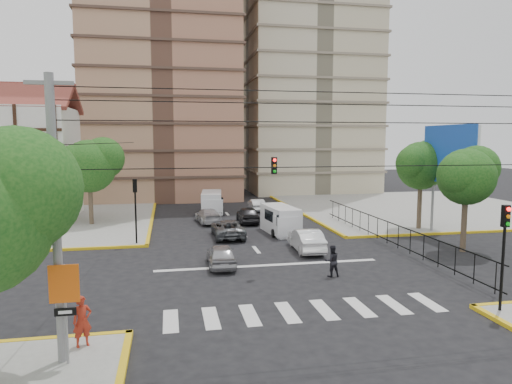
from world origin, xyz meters
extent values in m
plane|color=black|center=(0.00, 0.00, 0.00)|extent=(160.00, 160.00, 0.00)
cube|color=gray|center=(-20.00, 20.00, 0.07)|extent=(26.00, 26.00, 0.15)
cube|color=gray|center=(20.00, 20.00, 0.07)|extent=(26.00, 26.00, 0.15)
cube|color=silver|center=(0.00, -6.00, 0.01)|extent=(12.00, 2.40, 0.01)
cube|color=silver|center=(0.00, 1.20, 0.01)|extent=(13.00, 0.40, 0.01)
cube|color=#A46A52|center=(-6.00, 36.00, 24.00)|extent=(18.00, 16.00, 48.00)
cube|color=#C5B995|center=(14.00, 40.00, 24.00)|extent=(17.00, 16.00, 48.00)
cube|color=silver|center=(-19.00, 20.00, 5.00)|extent=(10.00, 8.00, 10.00)
cube|color=maroon|center=(-19.00, 18.10, 10.90)|extent=(10.80, 4.25, 2.65)
cube|color=maroon|center=(-19.00, 21.90, 10.90)|extent=(10.80, 4.25, 2.65)
cylinder|color=slate|center=(14.50, 4.00, 2.15)|extent=(0.20, 0.20, 4.00)
cylinder|color=slate|center=(14.50, 8.00, 2.15)|extent=(0.20, 0.20, 4.00)
cube|color=silver|center=(14.50, 6.00, 6.15)|extent=(0.25, 6.00, 4.00)
cube|color=blue|center=(14.30, 6.00, 6.15)|extent=(0.08, 6.20, 4.20)
sphere|color=#144714|center=(-9.85, -9.70, 5.73)|extent=(3.68, 3.68, 3.68)
cylinder|color=#473828|center=(13.00, 2.00, 2.10)|extent=(0.36, 0.36, 4.20)
sphere|color=#144714|center=(13.00, 2.00, 4.84)|extent=(3.60, 3.60, 3.60)
sphere|color=#144714|center=(13.90, 2.30, 5.38)|extent=(2.88, 2.88, 2.88)
sphere|color=#144714|center=(12.28, 1.70, 5.03)|extent=(2.70, 2.70, 2.70)
cylinder|color=#473828|center=(14.00, 9.00, 2.24)|extent=(0.36, 0.36, 4.48)
sphere|color=#144714|center=(14.00, 9.00, 5.16)|extent=(3.80, 3.80, 3.80)
sphere|color=#144714|center=(14.95, 9.30, 5.73)|extent=(3.04, 3.04, 3.04)
sphere|color=#144714|center=(13.24, 8.70, 5.35)|extent=(2.85, 2.85, 2.85)
cylinder|color=#473828|center=(-12.00, 16.00, 2.10)|extent=(0.36, 0.36, 4.20)
sphere|color=#144714|center=(-12.00, 16.00, 5.00)|extent=(4.40, 4.40, 4.40)
sphere|color=#144714|center=(-10.90, 16.30, 5.67)|extent=(3.52, 3.52, 3.52)
sphere|color=#144714|center=(-12.88, 15.70, 5.22)|extent=(3.30, 3.30, 3.30)
cylinder|color=black|center=(7.80, -7.80, 1.90)|extent=(0.12, 0.12, 3.50)
cube|color=black|center=(7.80, -7.80, 4.10)|extent=(0.28, 0.22, 0.90)
sphere|color=#FF0C0C|center=(7.80, -7.80, 4.40)|extent=(0.17, 0.17, 0.17)
cylinder|color=black|center=(-7.80, 7.80, 1.90)|extent=(0.12, 0.12, 3.50)
cube|color=black|center=(-7.80, 7.80, 4.10)|extent=(0.28, 0.22, 0.90)
sphere|color=#FF0C0C|center=(-7.80, 7.80, 4.40)|extent=(0.17, 0.17, 0.17)
cube|color=black|center=(0.00, 0.00, 5.80)|extent=(0.28, 0.22, 0.90)
cylinder|color=black|center=(0.00, -9.00, 6.25)|extent=(18.00, 0.03, 0.03)
cylinder|color=slate|center=(-9.00, -9.00, 4.65)|extent=(0.28, 0.28, 9.00)
cube|color=slate|center=(-9.00, -9.00, 8.85)|extent=(1.40, 0.12, 0.12)
cylinder|color=slate|center=(-8.80, -9.20, 1.75)|extent=(0.08, 0.08, 3.20)
cube|color=#E5590C|center=(-8.80, -9.25, 2.75)|extent=(0.90, 0.06, 1.20)
cube|color=black|center=(-8.80, -9.25, 1.85)|extent=(0.65, 0.05, 0.25)
cube|color=silver|center=(2.86, 9.95, 1.04)|extent=(2.29, 4.71, 2.09)
cube|color=silver|center=(2.86, 8.14, 0.91)|extent=(1.83, 1.27, 1.45)
cube|color=black|center=(2.86, 7.82, 1.41)|extent=(1.68, 0.28, 0.82)
cylinder|color=black|center=(1.99, 8.50, 0.32)|extent=(0.25, 0.64, 0.64)
cylinder|color=black|center=(3.72, 8.50, 0.32)|extent=(0.25, 0.64, 0.64)
cylinder|color=black|center=(1.99, 11.41, 0.32)|extent=(0.25, 0.64, 0.64)
cylinder|color=black|center=(3.72, 11.41, 0.32)|extent=(0.25, 0.64, 0.64)
cube|color=silver|center=(-1.46, 20.41, 1.07)|extent=(2.39, 4.84, 2.14)
cube|color=silver|center=(-1.46, 18.54, 0.93)|extent=(1.89, 1.31, 1.49)
cube|color=black|center=(-1.46, 18.22, 1.44)|extent=(1.72, 0.30, 0.84)
cylinder|color=black|center=(-2.35, 18.92, 0.33)|extent=(0.25, 0.65, 0.65)
cylinder|color=black|center=(-0.58, 18.92, 0.33)|extent=(0.25, 0.65, 0.65)
cylinder|color=black|center=(-2.35, 21.90, 0.33)|extent=(0.25, 0.65, 0.65)
cylinder|color=black|center=(-0.58, 21.90, 0.33)|extent=(0.25, 0.65, 0.65)
imported|color=#A7A7AB|center=(-2.71, 1.54, 0.65)|extent=(1.63, 3.85, 1.30)
imported|color=white|center=(3.12, 4.11, 0.73)|extent=(1.75, 4.52, 1.47)
imported|color=#5B5F63|center=(-1.34, 9.21, 0.66)|extent=(2.19, 4.74, 1.32)
imported|color=#B9B9BE|center=(-2.27, 15.39, 0.63)|extent=(2.30, 4.55, 1.27)
imported|color=#242426|center=(1.16, 14.84, 0.72)|extent=(1.84, 4.28, 1.44)
imported|color=white|center=(3.18, 21.31, 0.61)|extent=(1.34, 3.71, 1.22)
imported|color=#A42A19|center=(-8.55, -8.01, 1.03)|extent=(0.76, 0.65, 1.76)
imported|color=black|center=(2.78, -1.55, 0.84)|extent=(0.85, 0.67, 1.68)
camera|label=1|loc=(-5.57, -23.75, 7.15)|focal=32.00mm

